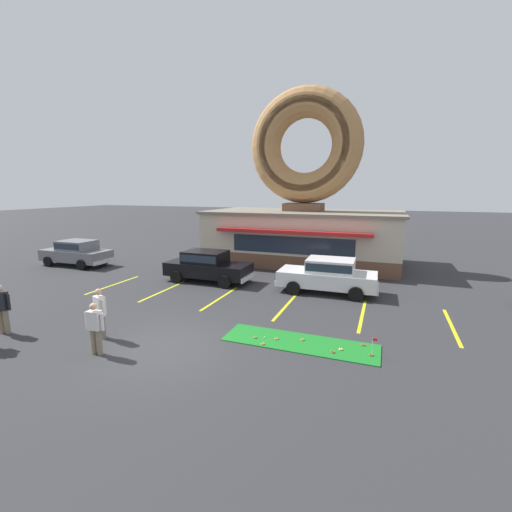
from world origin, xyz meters
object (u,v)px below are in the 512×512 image
(pedestrian_clipboard_woman, at_px, (95,326))
(pedestrian_blue_sweater_man, at_px, (2,307))
(car_white, at_px, (328,274))
(trash_bin, at_px, (195,255))
(putting_flag_pin, at_px, (374,343))
(golf_ball, at_px, (264,337))
(car_grey, at_px, (76,252))
(pedestrian_leather_jacket_man, at_px, (100,311))
(car_black, at_px, (207,265))

(pedestrian_clipboard_woman, bearing_deg, pedestrian_blue_sweater_man, 179.38)
(car_white, xyz_separation_m, trash_bin, (-9.31, 3.79, -0.37))
(putting_flag_pin, bearing_deg, trash_bin, 140.18)
(golf_ball, bearing_deg, putting_flag_pin, -0.45)
(car_grey, bearing_deg, trash_bin, 28.89)
(car_white, bearing_deg, putting_flag_pin, -68.94)
(car_white, bearing_deg, golf_ball, -100.15)
(car_grey, height_order, car_white, same)
(car_grey, height_order, pedestrian_clipboard_woman, car_grey)
(golf_ball, distance_m, car_white, 5.97)
(pedestrian_blue_sweater_man, height_order, trash_bin, pedestrian_blue_sweater_man)
(car_white, distance_m, pedestrian_blue_sweater_man, 12.53)
(car_white, bearing_deg, pedestrian_leather_jacket_man, -128.07)
(pedestrian_clipboard_woman, bearing_deg, putting_flag_pin, 19.61)
(car_grey, relative_size, trash_bin, 4.69)
(car_grey, distance_m, car_white, 15.74)
(golf_ball, distance_m, trash_bin, 12.68)
(putting_flag_pin, distance_m, car_grey, 18.99)
(pedestrian_leather_jacket_man, bearing_deg, car_white, 51.93)
(pedestrian_blue_sweater_man, bearing_deg, pedestrian_clipboard_woman, -0.62)
(pedestrian_leather_jacket_man, xyz_separation_m, trash_bin, (-3.36, 11.39, -0.41))
(car_white, relative_size, pedestrian_blue_sweater_man, 2.78)
(golf_ball, bearing_deg, car_black, 132.49)
(car_white, distance_m, car_black, 6.19)
(car_grey, relative_size, pedestrian_clipboard_woman, 2.97)
(golf_ball, relative_size, car_grey, 0.01)
(golf_ball, bearing_deg, trash_bin, 130.70)
(pedestrian_blue_sweater_man, xyz_separation_m, trash_bin, (-0.06, 12.26, -0.42))
(pedestrian_clipboard_woman, height_order, trash_bin, pedestrian_clipboard_woman)
(pedestrian_leather_jacket_man, bearing_deg, golf_ball, 19.93)
(pedestrian_blue_sweater_man, height_order, pedestrian_clipboard_woman, pedestrian_blue_sweater_man)
(car_grey, height_order, pedestrian_leather_jacket_man, pedestrian_leather_jacket_man)
(golf_ball, xyz_separation_m, pedestrian_clipboard_woman, (-4.19, -2.69, 0.79))
(golf_ball, height_order, car_grey, car_grey)
(golf_ball, xyz_separation_m, car_black, (-5.14, 5.61, 0.82))
(putting_flag_pin, relative_size, car_black, 0.12)
(golf_ball, height_order, car_white, car_white)
(putting_flag_pin, xyz_separation_m, car_white, (-2.25, 5.84, 0.43))
(pedestrian_blue_sweater_man, bearing_deg, pedestrian_leather_jacket_man, 14.76)
(car_white, xyz_separation_m, pedestrian_blue_sweater_man, (-9.24, -8.46, 0.04))
(car_grey, xyz_separation_m, car_white, (15.74, -0.24, 0.00))
(putting_flag_pin, height_order, pedestrian_clipboard_woman, pedestrian_clipboard_woman)
(putting_flag_pin, bearing_deg, pedestrian_blue_sweater_man, -167.15)
(pedestrian_leather_jacket_man, distance_m, pedestrian_clipboard_woman, 1.16)
(putting_flag_pin, distance_m, car_white, 6.27)
(car_black, bearing_deg, pedestrian_blue_sweater_man, -110.33)
(car_black, xyz_separation_m, pedestrian_clipboard_woman, (0.95, -8.30, -0.03))
(pedestrian_blue_sweater_man, bearing_deg, car_white, 42.48)
(golf_ball, distance_m, pedestrian_leather_jacket_man, 5.29)
(car_white, height_order, pedestrian_clipboard_woman, car_white)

